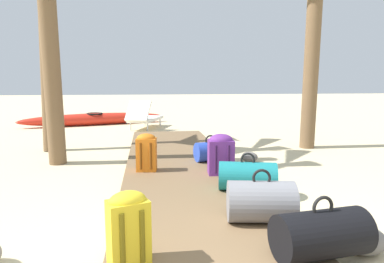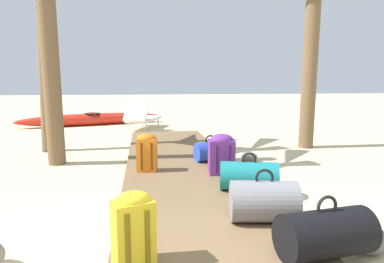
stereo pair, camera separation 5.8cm
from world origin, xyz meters
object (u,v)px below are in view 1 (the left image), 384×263
object	(u,v)px
duffel_bag_grey	(261,201)
backpack_orange	(146,151)
lounge_chair	(144,117)
backpack_purple	(221,153)
duffel_bag_teal	(247,176)
duffel_bag_black	(321,234)
backpack_yellow	(128,227)
kayak	(95,119)
duffel_bag_blue	(210,151)

from	to	relation	value
duffel_bag_grey	backpack_orange	bearing A→B (deg)	118.13
lounge_chair	backpack_orange	bearing A→B (deg)	-89.23
backpack_purple	lounge_chair	distance (m)	5.19
duffel_bag_teal	backpack_orange	xyz separation A→B (m)	(-1.14, 1.01, 0.11)
duffel_bag_black	backpack_yellow	bearing A→B (deg)	176.60
lounge_chair	duffel_bag_teal	bearing A→B (deg)	-78.32
duffel_bag_grey	backpack_yellow	size ratio (longest dim) A/B	1.23
backpack_orange	lounge_chair	world-z (taller)	lounge_chair
lounge_chair	kayak	xyz separation A→B (m)	(-1.49, 1.07, -0.15)
duffel_bag_grey	backpack_purple	bearing A→B (deg)	90.42
duffel_bag_black	kayak	xyz separation A→B (m)	(-2.77, 8.38, -0.07)
duffel_bag_grey	duffel_bag_teal	distance (m)	0.87
backpack_purple	duffel_bag_black	xyz separation A→B (m)	(0.23, -2.24, -0.11)
kayak	backpack_orange	bearing A→B (deg)	-75.13
duffel_bag_teal	duffel_bag_grey	bearing A→B (deg)	-99.10
backpack_yellow	lounge_chair	size ratio (longest dim) A/B	0.31
backpack_purple	backpack_orange	world-z (taller)	backpack_purple
backpack_yellow	backpack_purple	bearing A→B (deg)	62.85
duffel_bag_blue	kayak	distance (m)	5.98
backpack_purple	duffel_bag_blue	distance (m)	0.75
backpack_yellow	lounge_chair	bearing A→B (deg)	89.56
duffel_bag_black	backpack_orange	world-z (taller)	backpack_orange
duffel_bag_black	duffel_bag_teal	bearing A→B (deg)	92.92
duffel_bag_grey	kayak	distance (m)	8.15
duffel_bag_teal	kayak	distance (m)	7.38
duffel_bag_black	duffel_bag_teal	distance (m)	1.51
kayak	backpack_yellow	bearing A→B (deg)	-80.18
duffel_bag_black	kayak	world-z (taller)	duffel_bag_black
duffel_bag_grey	lounge_chair	size ratio (longest dim) A/B	0.39
backpack_purple	duffel_bag_black	world-z (taller)	backpack_purple
duffel_bag_teal	kayak	size ratio (longest dim) A/B	0.17
duffel_bag_grey	lounge_chair	distance (m)	6.75
backpack_yellow	duffel_bag_blue	size ratio (longest dim) A/B	1.02
duffel_bag_blue	lounge_chair	world-z (taller)	lounge_chair
duffel_bag_teal	backpack_orange	world-z (taller)	backpack_orange
duffel_bag_black	kayak	size ratio (longest dim) A/B	0.16
duffel_bag_blue	backpack_yellow	bearing A→B (deg)	-110.80
duffel_bag_black	duffel_bag_teal	size ratio (longest dim) A/B	0.99
kayak	lounge_chair	bearing A→B (deg)	-35.57
duffel_bag_blue	lounge_chair	distance (m)	4.47
duffel_bag_teal	backpack_orange	bearing A→B (deg)	138.44
duffel_bag_grey	duffel_bag_teal	size ratio (longest dim) A/B	0.90
kayak	backpack_purple	bearing A→B (deg)	-67.52
backpack_yellow	backpack_orange	world-z (taller)	backpack_orange
lounge_chair	duffel_bag_blue	bearing A→B (deg)	-76.48
lounge_chair	kayak	world-z (taller)	lounge_chair
duffel_bag_grey	backpack_purple	distance (m)	1.59
duffel_bag_grey	duffel_bag_blue	xyz separation A→B (m)	(-0.02, 2.32, -0.03)
lounge_chair	backpack_yellow	bearing A→B (deg)	-90.44
duffel_bag_grey	lounge_chair	bearing A→B (deg)	99.06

